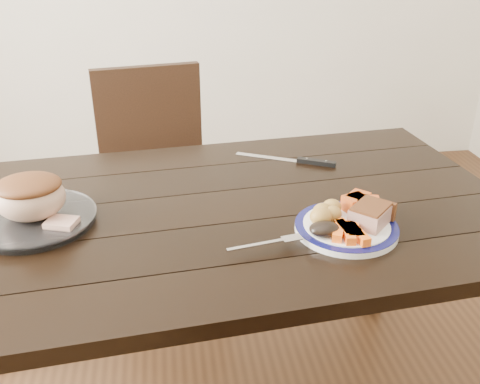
{
  "coord_description": "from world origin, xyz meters",
  "views": [
    {
      "loc": [
        -0.1,
        -1.23,
        1.41
      ],
      "look_at": [
        0.08,
        -0.02,
        0.8
      ],
      "focal_mm": 40.0,
      "sensor_mm": 36.0,
      "label": 1
    }
  ],
  "objects": [
    {
      "name": "serving_platter",
      "position": [
        -0.43,
        -0.02,
        0.76
      ],
      "size": [
        0.29,
        0.29,
        0.02
      ],
      "primitive_type": "cylinder",
      "color": "white",
      "rests_on": "dining_table"
    },
    {
      "name": "pumpkin_wedges",
      "position": [
        0.37,
        -0.1,
        0.79
      ],
      "size": [
        0.09,
        0.09,
        0.04
      ],
      "color": "#E65119",
      "rests_on": "dinner_plate"
    },
    {
      "name": "fork",
      "position": [
        0.12,
        -0.22,
        0.77
      ],
      "size": [
        0.18,
        0.05,
        0.0
      ],
      "rotation": [
        0.0,
        0.0,
        0.18
      ],
      "color": "silver",
      "rests_on": "dinner_plate"
    },
    {
      "name": "dining_table",
      "position": [
        0.0,
        0.0,
        0.66
      ],
      "size": [
        1.67,
        1.04,
        0.75
      ],
      "rotation": [
        0.0,
        0.0,
        0.09
      ],
      "color": "black",
      "rests_on": "ground"
    },
    {
      "name": "roasted_potatoes",
      "position": [
        0.27,
        -0.14,
        0.79
      ],
      "size": [
        0.09,
        0.09,
        0.05
      ],
      "color": "gold",
      "rests_on": "dinner_plate"
    },
    {
      "name": "carving_knife",
      "position": [
        0.32,
        0.25,
        0.76
      ],
      "size": [
        0.29,
        0.16,
        0.01
      ],
      "rotation": [
        0.0,
        0.0,
        -0.47
      ],
      "color": "silver",
      "rests_on": "dining_table"
    },
    {
      "name": "roast_joint",
      "position": [
        -0.43,
        -0.02,
        0.82
      ],
      "size": [
        0.17,
        0.14,
        0.11
      ],
      "primitive_type": "ellipsoid",
      "color": "tan",
      "rests_on": "serving_platter"
    },
    {
      "name": "pork_slice",
      "position": [
        0.37,
        -0.17,
        0.79
      ],
      "size": [
        0.12,
        0.12,
        0.04
      ],
      "primitive_type": "cube",
      "rotation": [
        0.0,
        0.0,
        0.79
      ],
      "color": "tan",
      "rests_on": "dinner_plate"
    },
    {
      "name": "dark_mushroom",
      "position": [
        0.25,
        -0.21,
        0.79
      ],
      "size": [
        0.07,
        0.05,
        0.03
      ],
      "primitive_type": "ellipsoid",
      "color": "black",
      "rests_on": "dinner_plate"
    },
    {
      "name": "carrot_batons",
      "position": [
        0.3,
        -0.22,
        0.78
      ],
      "size": [
        0.08,
        0.11,
        0.02
      ],
      "color": "orange",
      "rests_on": "dinner_plate"
    },
    {
      "name": "chair_far",
      "position": [
        -0.14,
        0.74,
        0.52
      ],
      "size": [
        0.49,
        0.5,
        0.93
      ],
      "rotation": [
        0.0,
        0.0,
        3.31
      ],
      "color": "black",
      "rests_on": "ground"
    },
    {
      "name": "cut_slice",
      "position": [
        -0.36,
        -0.07,
        0.78
      ],
      "size": [
        0.08,
        0.07,
        0.02
      ],
      "primitive_type": "cube",
      "rotation": [
        0.0,
        0.0,
        -0.33
      ],
      "color": "tan",
      "rests_on": "serving_platter"
    },
    {
      "name": "plate_rim",
      "position": [
        0.32,
        -0.17,
        0.77
      ],
      "size": [
        0.25,
        0.25,
        0.02
      ],
      "primitive_type": "torus",
      "color": "#0E0F48",
      "rests_on": "dinner_plate"
    },
    {
      "name": "dinner_plate",
      "position": [
        0.32,
        -0.17,
        0.76
      ],
      "size": [
        0.25,
        0.25,
        0.02
      ],
      "primitive_type": "cylinder",
      "color": "white",
      "rests_on": "dining_table"
    }
  ]
}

